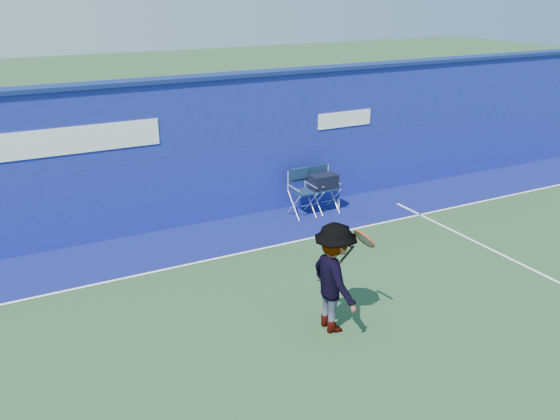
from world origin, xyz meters
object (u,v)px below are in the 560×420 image
directors_chair_left (305,200)px  tennis_player (334,278)px  water_bottle (338,204)px  directors_chair_right (322,194)px

directors_chair_left → tennis_player: 4.68m
tennis_player → directors_chair_left: bearing=65.3°
directors_chair_left → tennis_player: size_ratio=0.61×
water_bottle → tennis_player: (-2.78, -4.16, 0.72)m
tennis_player → directors_chair_right: bearing=60.6°
tennis_player → water_bottle: bearing=56.3°
directors_chair_right → water_bottle: (0.41, -0.04, -0.31)m
directors_chair_right → tennis_player: 4.85m
directors_chair_right → water_bottle: directors_chair_right is taller
directors_chair_right → tennis_player: (-2.37, -4.21, 0.41)m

